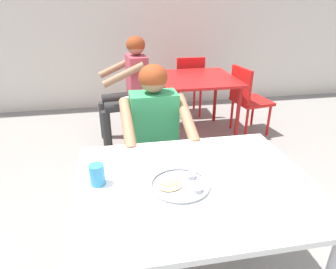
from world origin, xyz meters
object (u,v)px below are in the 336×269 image
(patron_background, at_px, (129,81))
(thali_tray, at_px, (180,184))
(chair_foreground, at_px, (152,143))
(table_background_red, at_px, (197,84))
(chair_red_left, at_px, (145,100))
(chair_red_far, at_px, (188,83))
(table_foreground, at_px, (193,193))
(diner_foreground, at_px, (156,132))
(chair_red_right, at_px, (247,96))
(drinking_cup, at_px, (97,174))

(patron_background, bearing_deg, thali_tray, -86.75)
(chair_foreground, bearing_deg, table_background_red, 58.70)
(chair_foreground, xyz_separation_m, table_background_red, (0.69, 1.13, 0.16))
(chair_red_left, bearing_deg, chair_red_far, 44.38)
(chair_foreground, relative_size, chair_red_left, 1.02)
(chair_red_left, bearing_deg, patron_background, 173.69)
(table_foreground, height_order, chair_red_far, chair_red_far)
(chair_foreground, bearing_deg, chair_red_left, 86.61)
(diner_foreground, relative_size, table_background_red, 1.30)
(table_background_red, distance_m, chair_red_far, 0.66)
(table_foreground, xyz_separation_m, chair_red_right, (1.21, 2.03, -0.20))
(chair_red_left, bearing_deg, table_foreground, -89.22)
(table_foreground, distance_m, table_background_red, 2.18)
(drinking_cup, relative_size, chair_red_right, 0.13)
(table_foreground, bearing_deg, chair_foreground, 95.54)
(thali_tray, distance_m, chair_red_left, 2.11)
(diner_foreground, bearing_deg, patron_background, 94.62)
(thali_tray, bearing_deg, drinking_cup, 166.96)
(chair_red_left, xyz_separation_m, chair_red_right, (1.24, -0.04, -0.02))
(chair_foreground, distance_m, diner_foreground, 0.31)
(chair_red_left, relative_size, chair_red_far, 0.99)
(table_foreground, relative_size, chair_red_left, 1.37)
(table_background_red, xyz_separation_m, chair_red_right, (0.62, -0.07, -0.16))
(chair_red_right, relative_size, chair_red_far, 0.98)
(chair_red_right, xyz_separation_m, chair_red_far, (-0.56, 0.70, 0.01))
(diner_foreground, height_order, chair_red_far, diner_foreground)
(chair_red_right, relative_size, patron_background, 0.70)
(thali_tray, height_order, drinking_cup, drinking_cup)
(table_foreground, xyz_separation_m, patron_background, (-0.20, 2.08, 0.04))
(drinking_cup, bearing_deg, chair_red_far, 67.22)
(thali_tray, distance_m, patron_background, 2.11)
(thali_tray, xyz_separation_m, patron_background, (-0.12, 2.11, -0.04))
(chair_red_left, bearing_deg, drinking_cup, -102.36)
(table_foreground, relative_size, chair_red_right, 1.39)
(table_foreground, height_order, chair_red_left, chair_red_left)
(chair_red_far, bearing_deg, thali_tray, -104.82)
(drinking_cup, bearing_deg, diner_foreground, 60.42)
(chair_red_left, relative_size, patron_background, 0.70)
(chair_foreground, height_order, chair_red_left, chair_foreground)
(chair_foreground, height_order, patron_background, patron_background)
(chair_foreground, bearing_deg, chair_red_far, 67.12)
(table_background_red, bearing_deg, thali_tray, -107.56)
(diner_foreground, bearing_deg, drinking_cup, -119.58)
(diner_foreground, relative_size, chair_red_far, 1.36)
(table_foreground, bearing_deg, chair_red_far, 76.54)
(table_background_red, bearing_deg, chair_red_right, -6.08)
(thali_tray, height_order, diner_foreground, diner_foreground)
(thali_tray, xyz_separation_m, diner_foreground, (-0.01, 0.76, -0.07))
(table_background_red, bearing_deg, table_foreground, -105.87)
(thali_tray, bearing_deg, chair_foreground, 90.99)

